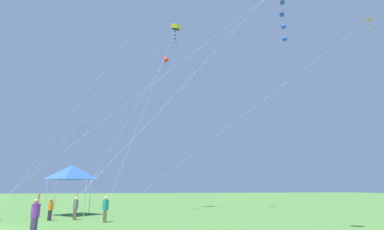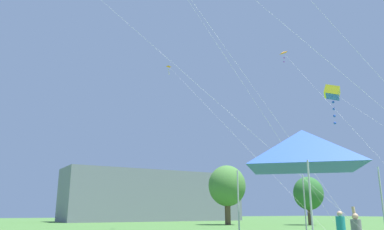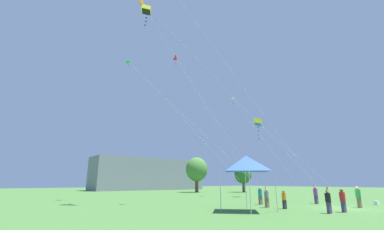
{
  "view_description": "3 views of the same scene",
  "coord_description": "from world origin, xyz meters",
  "px_view_note": "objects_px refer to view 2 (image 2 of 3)",
  "views": [
    {
      "loc": [
        19.94,
        8.78,
        2.38
      ],
      "look_at": [
        -6.19,
        13.81,
        8.81
      ],
      "focal_mm": 28.0,
      "sensor_mm": 36.0,
      "label": 1
    },
    {
      "loc": [
        -18.06,
        -5.16,
        1.72
      ],
      "look_at": [
        -7.51,
        12.63,
        7.07
      ],
      "focal_mm": 35.0,
      "sensor_mm": 36.0,
      "label": 2
    },
    {
      "loc": [
        -25.13,
        -10.84,
        2.21
      ],
      "look_at": [
        -7.7,
        12.13,
        9.79
      ],
      "focal_mm": 24.0,
      "sensor_mm": 36.0,
      "label": 3
    }
  ],
  "objects_px": {
    "person_teal_shirt": "(341,229)",
    "kite_orange_delta_0": "(171,69)",
    "kite_yellow_box_7": "(332,93)",
    "festival_tent": "(303,149)",
    "kite_orange_delta_6": "(284,54)"
  },
  "relations": [
    {
      "from": "festival_tent",
      "to": "kite_yellow_box_7",
      "type": "relative_size",
      "value": 0.26
    },
    {
      "from": "person_teal_shirt",
      "to": "kite_orange_delta_0",
      "type": "xyz_separation_m",
      "value": [
        1.98,
        21.36,
        15.57
      ]
    },
    {
      "from": "kite_orange_delta_0",
      "to": "kite_yellow_box_7",
      "type": "bearing_deg",
      "value": -54.49
    },
    {
      "from": "person_teal_shirt",
      "to": "kite_yellow_box_7",
      "type": "relative_size",
      "value": 0.11
    },
    {
      "from": "festival_tent",
      "to": "kite_orange_delta_6",
      "type": "distance_m",
      "value": 24.64
    },
    {
      "from": "person_teal_shirt",
      "to": "kite_yellow_box_7",
      "type": "distance_m",
      "value": 17.7
    },
    {
      "from": "kite_orange_delta_0",
      "to": "kite_yellow_box_7",
      "type": "height_order",
      "value": "kite_orange_delta_0"
    },
    {
      "from": "festival_tent",
      "to": "kite_orange_delta_0",
      "type": "distance_m",
      "value": 29.18
    },
    {
      "from": "kite_orange_delta_0",
      "to": "kite_orange_delta_6",
      "type": "bearing_deg",
      "value": -54.87
    },
    {
      "from": "kite_orange_delta_0",
      "to": "kite_orange_delta_6",
      "type": "height_order",
      "value": "kite_orange_delta_0"
    },
    {
      "from": "festival_tent",
      "to": "kite_orange_delta_6",
      "type": "bearing_deg",
      "value": 45.53
    },
    {
      "from": "kite_orange_delta_6",
      "to": "kite_yellow_box_7",
      "type": "relative_size",
      "value": 1.0
    },
    {
      "from": "kite_orange_delta_0",
      "to": "kite_yellow_box_7",
      "type": "xyz_separation_m",
      "value": [
        9.21,
        -12.91,
        -4.76
      ]
    },
    {
      "from": "kite_yellow_box_7",
      "to": "person_teal_shirt",
      "type": "bearing_deg",
      "value": -142.96
    },
    {
      "from": "kite_orange_delta_6",
      "to": "kite_yellow_box_7",
      "type": "bearing_deg",
      "value": -53.34
    }
  ]
}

